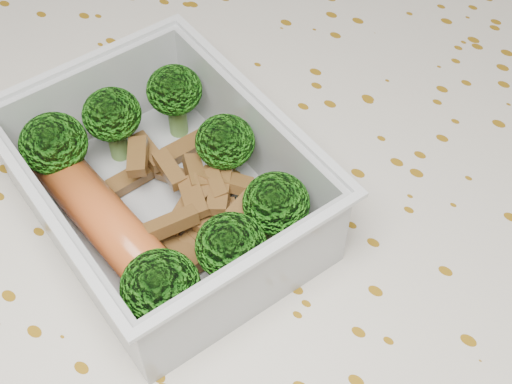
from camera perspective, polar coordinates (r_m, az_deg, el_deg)
The scene contains 6 objects.
dining_table at distance 0.53m, azimuth 1.00°, elevation -7.84°, with size 1.40×0.90×0.75m.
tablecloth at distance 0.48m, azimuth 1.08°, elevation -4.79°, with size 1.46×0.96×0.19m.
lunch_container at distance 0.44m, azimuth -7.24°, elevation -0.24°, with size 0.22×0.20×0.07m.
broccoli_florets at distance 0.42m, azimuth -6.87°, elevation 0.98°, with size 0.18×0.16×0.06m.
meat_pile at distance 0.44m, azimuth -4.71°, elevation -0.49°, with size 0.11×0.09×0.03m.
sausage at distance 0.42m, azimuth -11.37°, elevation -2.89°, with size 0.16×0.06×0.03m.
Camera 1 is at (0.15, -0.22, 1.12)m, focal length 50.00 mm.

